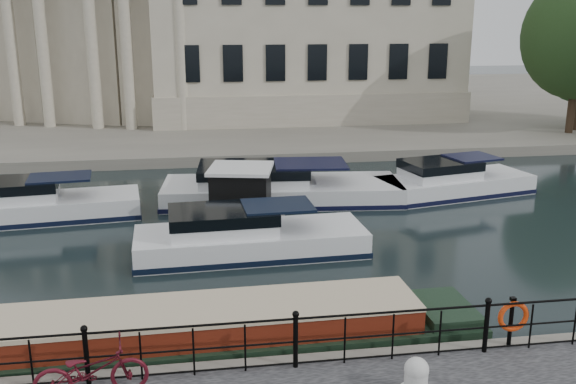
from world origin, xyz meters
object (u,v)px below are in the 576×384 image
(life_ring_post, at_px, (513,317))
(harbour_hut, at_px, (241,198))
(bicycle, at_px, (91,371))
(narrowboat, at_px, (141,346))
(mooring_bollard, at_px, (416,376))

(life_ring_post, xyz_separation_m, harbour_hut, (-4.79, 10.95, -0.29))
(bicycle, bearing_deg, harbour_hut, -25.02)
(narrowboat, bearing_deg, mooring_bollard, -29.79)
(bicycle, distance_m, life_ring_post, 8.50)
(bicycle, height_order, narrowboat, bicycle)
(mooring_bollard, xyz_separation_m, harbour_hut, (-2.25, 12.24, 0.08))
(mooring_bollard, xyz_separation_m, life_ring_post, (2.55, 1.29, 0.37))
(mooring_bollard, xyz_separation_m, narrowboat, (-5.22, 2.85, -0.51))
(harbour_hut, bearing_deg, life_ring_post, -54.29)
(narrowboat, bearing_deg, harbour_hut, 71.29)
(bicycle, distance_m, mooring_bollard, 5.98)
(mooring_bollard, relative_size, narrowboat, 0.04)
(life_ring_post, relative_size, narrowboat, 0.07)
(bicycle, bearing_deg, mooring_bollard, -104.38)
(mooring_bollard, relative_size, life_ring_post, 0.62)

